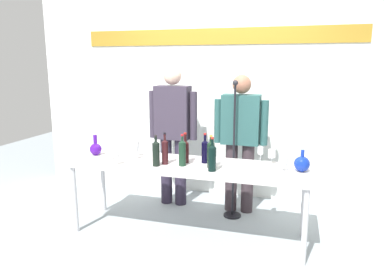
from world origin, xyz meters
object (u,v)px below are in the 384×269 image
wine_glass_left_3 (136,145)px  microphone_stand (233,173)px  display_table (188,169)px  wine_bottle_4 (211,153)px  wine_bottle_1 (165,151)px  decanter_blue_right (302,164)px  presenter_left (173,128)px  wine_bottle_0 (156,153)px  wine_bottle_6 (182,152)px  wine_glass_right_2 (284,161)px  decanter_blue_left (96,149)px  wine_glass_left_2 (135,149)px  wine_glass_left_1 (110,150)px  wine_bottle_5 (205,150)px  wine_glass_right_1 (272,154)px  presenter_right (240,135)px  wine_bottle_3 (212,157)px  wine_bottle_2 (185,150)px  wine_glass_right_0 (260,151)px  wine_glass_left_0 (115,154)px

wine_glass_left_3 → microphone_stand: bearing=23.5°
display_table → microphone_stand: microphone_stand is taller
display_table → wine_bottle_4: size_ratio=7.50×
wine_bottle_1 → decanter_blue_right: bearing=5.2°
display_table → presenter_left: size_ratio=1.41×
decanter_blue_right → wine_bottle_0: (-1.36, -0.21, 0.06)m
decanter_blue_right → wine_bottle_6: (-1.12, -0.13, 0.06)m
wine_bottle_6 → wine_glass_right_2: (0.96, 0.07, -0.04)m
wine_bottle_4 → decanter_blue_left: bearing=175.1°
wine_glass_left_2 → wine_bottle_4: bearing=-5.7°
wine_bottle_6 → wine_glass_left_1: 0.79m
wine_bottle_5 → wine_glass_left_1: wine_bottle_5 is taller
wine_bottle_1 → wine_glass_right_1: bearing=15.7°
presenter_left → wine_glass_left_2: 0.74m
wine_glass_right_2 → display_table: bearing=179.6°
presenter_right → wine_glass_left_1: bearing=-146.6°
presenter_right → wine_bottle_1: presenter_right is taller
wine_bottle_6 → wine_glass_left_2: wine_bottle_6 is taller
wine_glass_left_3 → wine_bottle_3: bearing=-17.5°
wine_bottle_3 → wine_glass_right_1: bearing=36.7°
wine_bottle_0 → wine_bottle_2: 0.31m
wine_bottle_5 → wine_glass_right_2: 0.78m
decanter_blue_left → wine_bottle_6: wine_bottle_6 is taller
wine_bottle_0 → wine_bottle_4: 0.53m
decanter_blue_left → presenter_left: 0.96m
decanter_blue_left → wine_bottle_5: bearing=1.7°
wine_bottle_6 → wine_glass_left_1: (-0.79, -0.00, -0.03)m
wine_glass_right_0 → wine_glass_right_1: (0.12, -0.06, -0.01)m
wine_bottle_4 → wine_glass_left_3: (-0.87, 0.18, -0.02)m
display_table → wine_bottle_6: 0.21m
wine_bottle_2 → wine_glass_right_0: bearing=18.3°
wine_bottle_3 → wine_glass_left_3: size_ratio=1.90×
wine_bottle_3 → wine_glass_right_1: (0.52, 0.38, -0.03)m
decanter_blue_left → wine_glass_left_3: (0.45, 0.07, 0.05)m
presenter_right → wine_glass_right_1: bearing=-52.7°
decanter_blue_right → wine_glass_left_0: (-1.76, -0.29, 0.04)m
wine_bottle_1 → wine_glass_left_2: wine_bottle_1 is taller
display_table → wine_bottle_1: (-0.21, -0.07, 0.19)m
decanter_blue_right → wine_glass_left_3: bearing=177.7°
wine_glass_left_1 → wine_bottle_1: bearing=0.9°
presenter_left → wine_bottle_5: (0.56, -0.64, -0.09)m
presenter_left → wine_bottle_0: bearing=-81.3°
wine_bottle_0 → microphone_stand: 1.02m
decanter_blue_left → wine_glass_left_3: size_ratio=1.33×
wine_bottle_3 → wine_glass_left_3: wine_bottle_3 is taller
wine_bottle_5 → wine_glass_left_3: size_ratio=1.80×
wine_glass_right_2 → wine_bottle_2: bearing=177.3°
presenter_right → wine_bottle_2: presenter_right is taller
wine_bottle_0 → wine_bottle_2: (0.24, 0.19, -0.01)m
decanter_blue_left → decanter_blue_right: decanter_blue_left is taller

